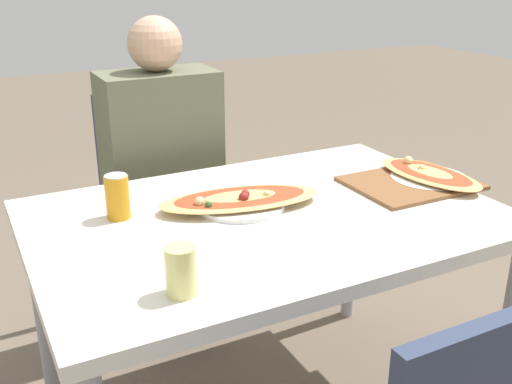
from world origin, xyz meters
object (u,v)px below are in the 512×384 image
at_px(person_seated, 163,158).
at_px(soda_can, 117,197).
at_px(drink_glass, 181,271).
at_px(pizza_second, 429,175).
at_px(dining_table, 267,235).
at_px(pizza_main, 240,200).
at_px(chair_far_seated, 156,198).

height_order(person_seated, soda_can, person_seated).
bearing_deg(person_seated, soda_can, 59.18).
bearing_deg(drink_glass, pizza_second, 17.19).
relative_size(dining_table, pizza_main, 2.59).
xyz_separation_m(chair_far_seated, soda_can, (-0.30, -0.62, 0.28)).
relative_size(chair_far_seated, drink_glass, 8.35).
bearing_deg(dining_table, pizza_second, -0.50).
xyz_separation_m(pizza_main, pizza_second, (0.64, -0.08, -0.00)).
xyz_separation_m(person_seated, soda_can, (-0.30, -0.50, 0.07)).
xyz_separation_m(dining_table, person_seated, (-0.08, 0.66, 0.06)).
height_order(person_seated, pizza_second, person_seated).
relative_size(chair_far_seated, person_seated, 0.76).
bearing_deg(pizza_main, soda_can, 166.25).
bearing_deg(chair_far_seated, drink_glass, 75.08).
distance_m(pizza_main, drink_glass, 0.50).
bearing_deg(pizza_main, pizza_second, -7.52).
xyz_separation_m(chair_far_seated, pizza_main, (0.04, -0.70, 0.23)).
bearing_deg(soda_can, person_seated, 59.18).
bearing_deg(soda_can, pizza_main, -13.75).
distance_m(soda_can, drink_glass, 0.46).
bearing_deg(dining_table, drink_glass, -140.60).
relative_size(pizza_main, drink_glass, 4.52).
xyz_separation_m(chair_far_seated, drink_glass, (-0.29, -1.08, 0.27)).
height_order(person_seated, drink_glass, person_seated).
xyz_separation_m(soda_can, pizza_second, (0.97, -0.17, -0.04)).
relative_size(dining_table, person_seated, 1.06).
xyz_separation_m(chair_far_seated, pizza_second, (0.68, -0.78, 0.23)).
distance_m(chair_far_seated, pizza_second, 1.06).
height_order(dining_table, pizza_main, pizza_main).
distance_m(pizza_main, soda_can, 0.35).
bearing_deg(person_seated, pizza_main, 93.59).
height_order(dining_table, drink_glass, drink_glass).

